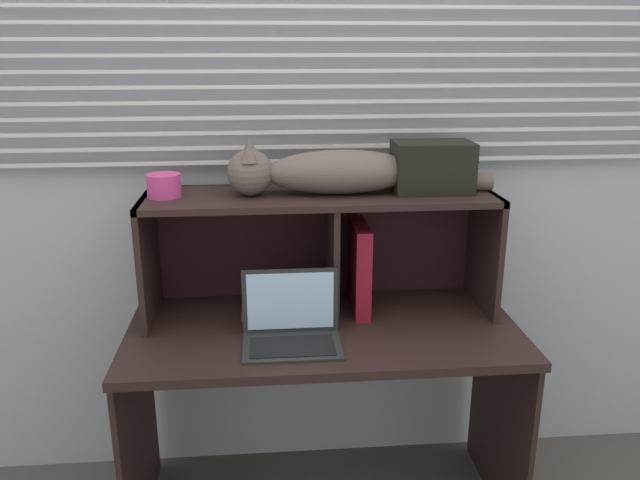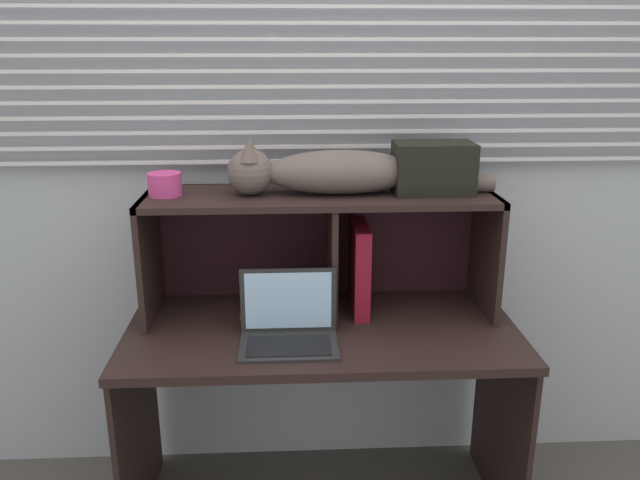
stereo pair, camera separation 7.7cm
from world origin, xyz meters
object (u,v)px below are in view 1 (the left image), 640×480
Objects in this scene: cat at (327,172)px; small_basket at (164,186)px; binder_upright at (359,267)px; book_stack at (268,307)px; laptop at (291,328)px; storage_box at (432,167)px.

cat is 8.10× the size of small_basket.
book_stack is (-0.32, -0.00, -0.14)m from binder_upright.
binder_upright is at bearing 0.09° from book_stack.
cat is at bearing 60.94° from laptop.
storage_box is at bearing 26.25° from laptop.
binder_upright is at bearing 0.00° from cat.
storage_box is (0.90, 0.00, 0.05)m from small_basket.
cat is 0.52m from book_stack.
laptop is at bearing -119.06° from cat.
small_basket is at bearing 180.00° from storage_box.
book_stack is at bearing 106.67° from laptop.
cat is 0.36m from binder_upright.
small_basket is (-0.40, 0.24, 0.41)m from laptop.
book_stack is 2.32× the size of small_basket.
small_basket reaches higher than binder_upright.
cat reaches higher than small_basket.
book_stack is 0.75m from storage_box.
binder_upright is 2.86× the size of small_basket.
small_basket is at bearing 180.00° from cat.
small_basket reaches higher than book_stack.
storage_box is (0.36, 0.00, 0.01)m from cat.
laptop is 1.17× the size of storage_box.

